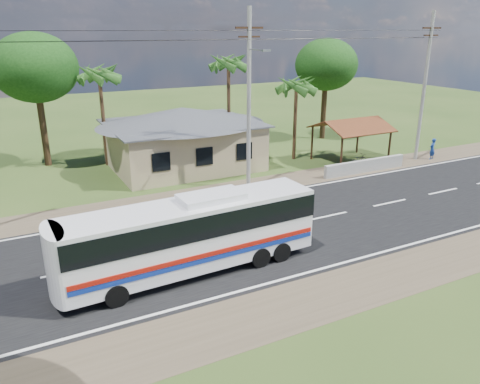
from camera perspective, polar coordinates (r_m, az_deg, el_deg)
The scene contains 14 objects.
ground at distance 23.83m, azimuth 2.07°, elevation -4.86°, with size 120.00×120.00×0.00m, color #2A4317.
road at distance 23.82m, azimuth 2.07°, elevation -4.84°, with size 120.00×16.00×0.03m.
house at distance 34.73m, azimuth -7.02°, elevation 7.34°, with size 12.40×10.00×5.00m.
waiting_shed at distance 36.93m, azimuth 13.45°, elevation 7.80°, with size 5.20×4.48×3.35m.
concrete_barrier at distance 34.70m, azimuth 14.98°, elevation 3.08°, with size 7.00×0.30×0.90m, color #9E9E99.
utility_poles at distance 28.99m, azimuth 0.52°, elevation 11.40°, with size 32.80×2.22×11.00m.
palm_near at distance 36.34m, azimuth 6.90°, elevation 12.77°, with size 2.80×2.80×6.70m.
palm_mid at distance 38.36m, azimuth -1.42°, elevation 15.40°, with size 2.80×2.80×8.20m.
palm_far at distance 35.69m, azimuth -16.81°, elevation 13.56°, with size 2.80×2.80×7.70m.
tree_behind_house at distance 37.11m, azimuth -23.72°, elevation 13.66°, with size 6.00×6.00×9.61m.
tree_behind_shed at distance 44.08m, azimuth 10.47°, elevation 14.98°, with size 5.60×5.60×9.02m.
coach_bus at distance 19.39m, azimuth -5.80°, elevation -4.64°, with size 10.83×2.67×3.34m.
motorcycle at distance 36.38m, azimuth 14.27°, elevation 3.83°, with size 0.56×1.61×0.84m, color black.
person at distance 39.84m, azimuth 22.38°, elevation 4.89°, with size 0.61×0.40×1.67m, color navy.
Camera 1 is at (-10.73, -18.92, 9.72)m, focal length 35.00 mm.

